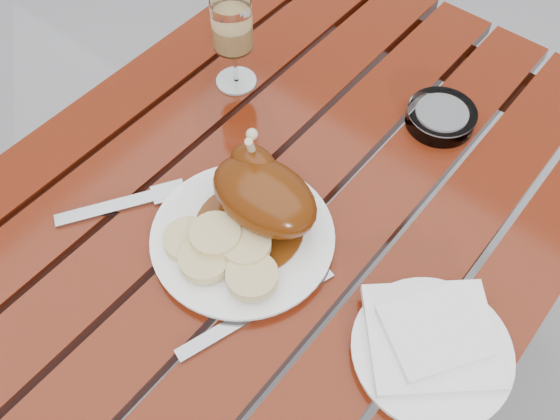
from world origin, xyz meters
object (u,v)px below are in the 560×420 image
at_px(dinner_plate, 243,238).
at_px(side_plate, 431,351).
at_px(table, 271,318).
at_px(ashtray, 441,117).
at_px(wine_glass, 234,44).

distance_m(dinner_plate, side_plate, 0.30).
xyz_separation_m(dinner_plate, side_plate, (0.30, 0.02, -0.00)).
xyz_separation_m(table, ashtray, (0.11, 0.31, 0.39)).
height_order(table, ashtray, ashtray).
bearing_deg(dinner_plate, ashtray, 75.32).
bearing_deg(ashtray, wine_glass, -156.75).
bearing_deg(table, ashtray, 71.16).
height_order(table, wine_glass, wine_glass).
relative_size(dinner_plate, side_plate, 1.28).
bearing_deg(side_plate, ashtray, 119.29).
bearing_deg(ashtray, dinner_plate, -104.68).
bearing_deg(side_plate, table, 172.12).
bearing_deg(table, dinner_plate, -83.38).
xyz_separation_m(wine_glass, side_plate, (0.53, -0.22, -0.07)).
relative_size(dinner_plate, ashtray, 2.32).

